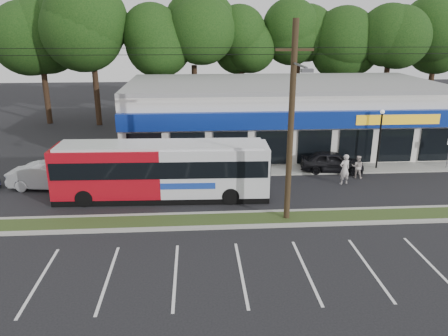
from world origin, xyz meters
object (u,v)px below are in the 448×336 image
car_dark (332,162)px  pedestrian_a (345,169)px  metrobus (162,169)px  utility_pole (288,118)px  lamp_post (380,132)px  car_silver (49,176)px  pedestrian_b (357,167)px

car_dark → pedestrian_a: (0.04, -2.44, 0.26)m
pedestrian_a → metrobus: bearing=-8.1°
utility_pole → lamp_post: utility_pole is taller
lamp_post → car_silver: lamp_post is taller
metrobus → car_dark: (11.33, 4.00, -1.02)m
utility_pole → lamp_post: size_ratio=11.76×
lamp_post → pedestrian_a: 4.58m
pedestrian_a → utility_pole: bearing=30.4°
lamp_post → pedestrian_b: size_ratio=2.79×
utility_pole → pedestrian_a: size_ratio=25.37×
car_dark → car_silver: bearing=105.7°
utility_pole → car_silver: (-13.59, 5.58, -4.62)m
utility_pole → pedestrian_b: bearing=45.3°
car_dark → lamp_post: bearing=-75.2°
utility_pole → car_dark: utility_pole is taller
utility_pole → car_silver: utility_pole is taller
utility_pole → pedestrian_a: (4.91, 5.14, -4.43)m
pedestrian_a → pedestrian_b: 1.69m
car_silver → pedestrian_b: 19.77m
utility_pole → pedestrian_a: bearing=46.3°
car_dark → car_silver: (-18.46, -1.99, 0.06)m
car_silver → pedestrian_b: car_silver is taller
lamp_post → car_dark: lamp_post is taller
pedestrian_a → pedestrian_b: size_ratio=1.29×
utility_pole → car_dark: (4.87, 7.57, -4.68)m
utility_pole → car_dark: size_ratio=11.67×
car_silver → pedestrian_a: size_ratio=2.45×
lamp_post → car_silver: size_ratio=0.88×
lamp_post → pedestrian_a: (-3.26, -2.74, -1.68)m
lamp_post → metrobus: bearing=-163.6°
car_dark → pedestrian_b: (1.30, -1.33, 0.03)m
utility_pole → pedestrian_b: utility_pole is taller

